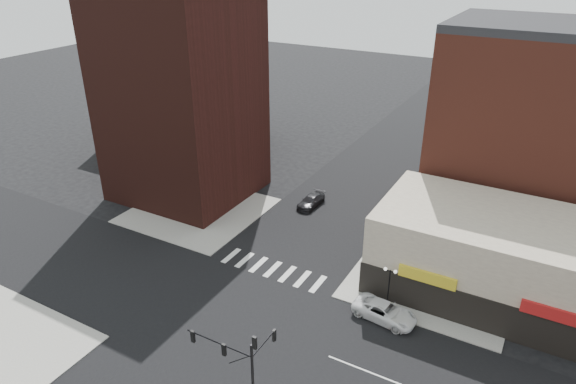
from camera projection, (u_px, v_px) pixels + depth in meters
The scene contains 13 objects.
ground at pixel (226, 316), 45.37m from camera, with size 240.00×240.00×0.00m, color black.
road_ew at pixel (226, 316), 45.37m from camera, with size 200.00×14.00×0.02m, color black.
road_ns at pixel (226, 316), 45.37m from camera, with size 14.00×200.00×0.02m, color black.
sidewalk_nw at pixel (198, 210), 63.06m from camera, with size 15.00×15.00×0.12m, color gray.
sidewalk_ne at pixel (433, 278), 50.35m from camera, with size 15.00×15.00×0.12m, color gray.
building_nw at pixel (182, 99), 62.68m from camera, with size 16.00×15.00×25.00m, color #351611.
building_nw_low at pixel (185, 104), 83.39m from camera, with size 20.00×18.00×12.00m, color #351611.
building_ne_midrise at pixel (524, 135), 55.31m from camera, with size 18.00×15.00×22.00m, color brown.
building_ne_row at pixel (510, 267), 46.47m from camera, with size 24.20×12.20×8.00m.
traffic_signal at pixel (243, 360), 33.88m from camera, with size 5.59×3.09×7.77m.
street_lamp_ne at pixel (390, 278), 44.93m from camera, with size 1.22×0.32×4.16m.
white_suv at pixel (385, 312), 44.73m from camera, with size 2.60×5.65×1.57m, color white.
dark_sedan_north at pixel (311, 201), 63.94m from camera, with size 1.94×4.78×1.39m, color black.
Camera 1 is at (22.29, -28.64, 29.88)m, focal length 32.00 mm.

